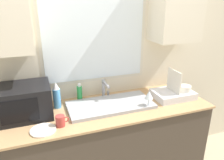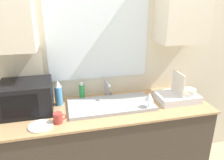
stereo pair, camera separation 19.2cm
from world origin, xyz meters
name	(u,v)px [view 1 (the left image)]	position (x,y,z in m)	size (l,w,h in m)	color
countertop	(106,148)	(0.00, 0.31, 0.45)	(1.97, 0.66, 0.91)	#42382D
wall_back	(95,48)	(0.00, 0.62, 1.41)	(6.00, 0.38, 2.60)	beige
sink_basin	(111,105)	(0.05, 0.32, 0.92)	(0.80, 0.38, 0.03)	#9EA0A5
faucet	(105,88)	(0.06, 0.51, 1.02)	(0.08, 0.18, 0.19)	#99999E
microwave	(24,101)	(-0.69, 0.40, 1.05)	(0.44, 0.36, 0.28)	black
dish_rack	(174,93)	(0.73, 0.29, 0.96)	(0.40, 0.28, 0.29)	silver
spray_bottle	(57,96)	(-0.42, 0.47, 1.03)	(0.07, 0.07, 0.25)	#4C99D8
soap_bottle	(80,93)	(-0.20, 0.54, 0.99)	(0.05, 0.05, 0.18)	#268C3F
mug_near_sink	(61,121)	(-0.43, 0.14, 0.95)	(0.11, 0.07, 0.09)	#A53833
wine_glass	(149,95)	(0.37, 0.17, 1.04)	(0.08, 0.08, 0.17)	silver
small_plate	(43,130)	(-0.57, 0.11, 0.91)	(0.20, 0.20, 0.01)	silver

